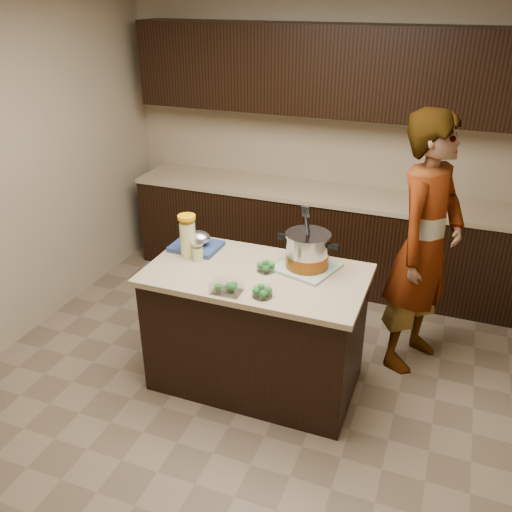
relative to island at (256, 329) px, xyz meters
The scene contains 13 objects.
ground_plane 0.45m from the island, ahead, with size 4.00×4.00×0.00m, color brown.
room_shell 1.26m from the island, ahead, with size 4.04×4.04×2.72m.
back_cabinets 1.81m from the island, 90.00° to the left, with size 3.60×0.63×2.33m.
island is the anchor object (origin of this frame).
dish_towel 0.57m from the island, 29.55° to the left, with size 0.36×0.36×0.02m, color #5D8A5F.
stock_pot 0.66m from the island, 29.52° to the left, with size 0.42×0.33×0.43m.
lemonade_pitcher 0.79m from the island, behind, with size 0.16×0.16×0.30m.
mason_jar 0.68m from the island, behind, with size 0.11×0.11×0.14m.
broccoli_tub_left 0.48m from the island, 36.25° to the left, with size 0.13×0.13×0.06m.
broccoli_tub_right 0.57m from the island, 62.10° to the right, with size 0.15×0.15×0.06m.
broccoli_tub_rect 0.57m from the island, 104.33° to the right, with size 0.19×0.14×0.07m.
blue_tray 0.74m from the island, 160.43° to the left, with size 0.35×0.28×0.13m.
person 1.33m from the island, 34.44° to the left, with size 0.70×0.46×1.91m, color gray.
Camera 1 is at (1.13, -2.95, 2.59)m, focal length 38.00 mm.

